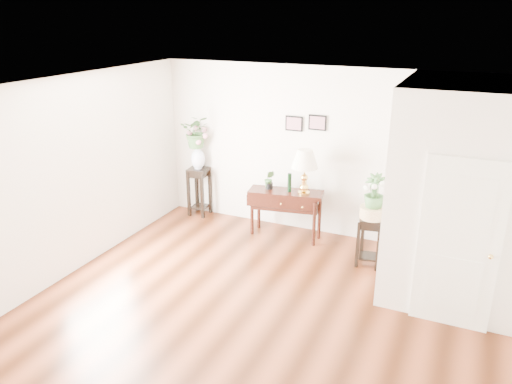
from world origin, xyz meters
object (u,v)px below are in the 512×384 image
Objects in this scene: table_lamp at (304,173)px; plant_stand_b at (370,241)px; console_table at (285,214)px; plant_stand_a at (199,191)px.

table_lamp is 0.98× the size of plant_stand_b.
table_lamp reaches higher than console_table.
console_table is 0.82m from table_lamp.
plant_stand_b is at bearing -11.57° from plant_stand_a.
plant_stand_a reaches higher than console_table.
table_lamp is (0.31, 0.00, 0.76)m from console_table.
console_table is 1.60× the size of plant_stand_b.
console_table is 1.36× the size of plant_stand_a.
console_table is at bearing 164.52° from plant_stand_b.
console_table is 1.57m from plant_stand_b.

